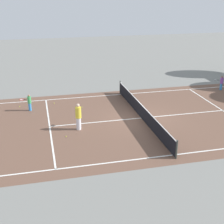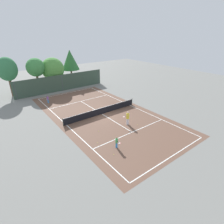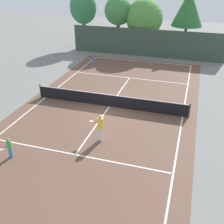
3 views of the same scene
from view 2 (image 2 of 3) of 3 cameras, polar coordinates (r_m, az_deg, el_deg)
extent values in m
plane|color=slate|center=(25.86, -3.26, -0.64)|extent=(80.00, 80.00, 0.00)
cube|color=brown|center=(25.86, -3.26, -0.64)|extent=(13.00, 25.00, 0.00)
cube|color=white|center=(23.60, -14.40, -4.06)|extent=(0.10, 24.00, 0.01)
cube|color=white|center=(29.00, 5.77, 2.18)|extent=(0.10, 24.00, 0.01)
cube|color=white|center=(18.57, 18.65, -13.32)|extent=(11.00, 0.10, 0.01)
cube|color=white|center=(35.78, -14.18, 5.95)|extent=(11.00, 0.10, 0.01)
cube|color=white|center=(21.45, 6.46, -6.46)|extent=(11.00, 0.10, 0.01)
cube|color=white|center=(30.97, -9.94, 3.42)|extent=(11.00, 0.10, 0.01)
cube|color=white|center=(25.86, -3.26, -0.63)|extent=(0.10, 12.80, 0.01)
cylinder|color=#333833|center=(23.22, -15.43, -3.16)|extent=(0.10, 0.10, 1.10)
cylinder|color=#333833|center=(29.06, 6.40, 3.35)|extent=(0.10, 0.10, 1.10)
cube|color=black|center=(25.66, -3.28, 0.32)|extent=(11.80, 0.03, 0.95)
cube|color=white|center=(25.46, -3.31, 1.34)|extent=(11.80, 0.04, 0.05)
cube|color=#384C3D|center=(37.12, -15.71, 9.03)|extent=(18.00, 0.06, 3.20)
cylinder|color=#3F4447|center=(35.08, -28.60, 6.02)|extent=(0.12, 0.12, 3.20)
cylinder|color=#3F4447|center=(37.12, -15.71, 9.03)|extent=(0.12, 0.12, 3.20)
cylinder|color=#3F4447|center=(40.86, -4.51, 11.24)|extent=(0.12, 0.12, 3.20)
cylinder|color=brown|center=(39.05, -17.92, 8.86)|extent=(0.46, 0.46, 2.36)
sphere|color=#4C8E3D|center=(38.43, -18.48, 12.94)|extent=(4.46, 4.46, 4.46)
cylinder|color=brown|center=(37.92, -22.58, 8.59)|extent=(0.41, 0.41, 3.47)
sphere|color=#3D8442|center=(37.30, -23.35, 13.03)|extent=(3.42, 3.42, 3.42)
cylinder|color=brown|center=(42.78, -12.81, 11.18)|extent=(0.34, 0.34, 2.98)
cone|color=#2D6B33|center=(42.12, -13.29, 15.98)|extent=(3.86, 3.86, 4.29)
cylinder|color=brown|center=(37.28, -29.59, 6.94)|extent=(0.43, 0.43, 3.40)
ellipsoid|color=#337547|center=(36.60, -30.66, 11.75)|extent=(3.43, 3.09, 4.11)
cylinder|color=#388CD8|center=(31.60, -19.81, 3.29)|extent=(0.22, 0.22, 0.60)
cylinder|color=purple|center=(31.41, -19.96, 4.23)|extent=(0.27, 0.27, 0.52)
sphere|color=brown|center=(31.30, -20.05, 4.82)|extent=(0.16, 0.16, 0.16)
cylinder|color=black|center=(31.14, -20.08, 4.09)|extent=(0.13, 0.19, 0.03)
torus|color=black|center=(30.91, -20.17, 3.93)|extent=(0.45, 0.45, 0.03)
cylinder|color=silver|center=(30.91, -20.17, 3.93)|extent=(0.38, 0.38, 0.00)
cylinder|color=#388CD8|center=(18.64, 1.47, -10.57)|extent=(0.22, 0.22, 0.59)
cylinder|color=#3FA559|center=(18.32, 1.49, -9.16)|extent=(0.27, 0.27, 0.51)
sphere|color=#A37556|center=(18.14, 1.50, -8.28)|extent=(0.16, 0.16, 0.16)
cylinder|color=black|center=(18.10, 1.93, -9.54)|extent=(0.06, 0.20, 0.03)
torus|color=red|center=(17.92, 2.32, -9.93)|extent=(0.38, 0.38, 0.03)
cylinder|color=silver|center=(17.92, 2.32, -9.93)|extent=(0.32, 0.32, 0.00)
cylinder|color=silver|center=(22.95, 5.00, -3.02)|extent=(0.30, 0.30, 0.83)
cylinder|color=yellow|center=(22.60, 5.08, -1.28)|extent=(0.38, 0.38, 0.72)
sphere|color=beige|center=(22.39, 5.12, -0.20)|extent=(0.22, 0.22, 0.22)
cylinder|color=black|center=(22.40, 4.38, -1.40)|extent=(0.20, 0.05, 0.03)
torus|color=red|center=(22.27, 3.85, -1.55)|extent=(0.36, 0.36, 0.03)
cylinder|color=silver|center=(22.27, 3.85, -1.55)|extent=(0.30, 0.30, 0.00)
sphere|color=#CCE533|center=(35.82, -6.94, 6.60)|extent=(0.07, 0.07, 0.07)
sphere|color=#CCE533|center=(19.48, -4.69, -9.83)|extent=(0.07, 0.07, 0.07)
sphere|color=#CCE533|center=(23.12, 8.25, -4.05)|extent=(0.07, 0.07, 0.07)
sphere|color=#CCE533|center=(17.80, 0.54, -13.53)|extent=(0.07, 0.07, 0.07)
sphere|color=#CCE533|center=(31.95, -7.57, 4.30)|extent=(0.07, 0.07, 0.07)
sphere|color=#CCE533|center=(36.54, -5.77, 7.02)|extent=(0.07, 0.07, 0.07)
sphere|color=#CCE533|center=(21.56, -4.36, -6.11)|extent=(0.07, 0.07, 0.07)
camera|label=1|loc=(35.20, 33.37, 16.97)|focal=51.36mm
camera|label=3|loc=(18.77, 48.75, 11.67)|focal=43.72mm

